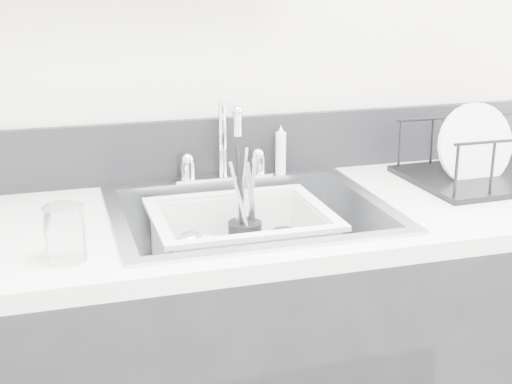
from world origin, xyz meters
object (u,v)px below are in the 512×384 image
object	(u,v)px
counter_run	(250,383)
sink	(250,246)
wash_tub	(241,243)
dish_rack	(493,152)

from	to	relation	value
counter_run	sink	world-z (taller)	sink
sink	wash_tub	world-z (taller)	sink
sink	dish_rack	world-z (taller)	dish_rack
wash_tub	counter_run	bearing A→B (deg)	-49.30
counter_run	wash_tub	size ratio (longest dim) A/B	7.71
counter_run	sink	xyz separation A→B (m)	(0.00, 0.00, 0.37)
wash_tub	dish_rack	distance (m)	0.72
counter_run	dish_rack	distance (m)	0.87
sink	counter_run	bearing A→B (deg)	0.00
wash_tub	dish_rack	xyz separation A→B (m)	(0.70, 0.04, 0.16)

